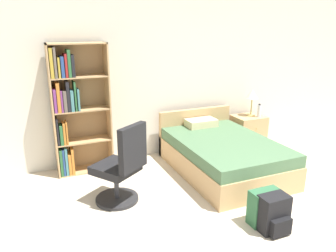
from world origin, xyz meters
TOP-DOWN VIEW (x-y plane):
  - wall_back at (0.00, 3.23)m, footprint 9.00×0.06m
  - bookshelf at (-1.56, 2.98)m, footprint 0.81×0.33m
  - bed at (0.47, 2.17)m, footprint 1.32×1.95m
  - office_chair at (-1.18, 1.82)m, footprint 0.70×0.72m
  - nightstand at (1.48, 2.89)m, footprint 0.54×0.47m
  - table_lamp at (1.52, 2.91)m, footprint 0.22×0.22m
  - water_bottle at (1.60, 2.78)m, footprint 0.06×0.06m
  - backpack_black at (0.15, 0.61)m, footprint 0.32×0.27m
  - backpack_green at (0.16, 0.76)m, footprint 0.35×0.24m

SIDE VIEW (x-z plane):
  - backpack_green at x=0.16m, z-range -0.01..0.39m
  - backpack_black at x=0.15m, z-range -0.01..0.40m
  - bed at x=0.47m, z-range -0.12..0.65m
  - nightstand at x=1.48m, z-range 0.00..0.57m
  - office_chair at x=-1.18m, z-range -0.06..0.98m
  - water_bottle at x=1.60m, z-range 0.56..0.80m
  - table_lamp at x=1.52m, z-range 0.70..1.18m
  - bookshelf at x=-1.56m, z-range 0.04..1.95m
  - wall_back at x=0.00m, z-range 0.00..2.60m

